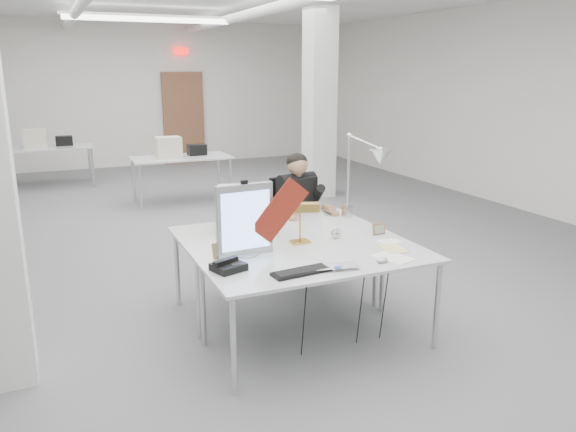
% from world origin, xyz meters
% --- Properties ---
extents(room_shell, '(10.04, 14.04, 3.24)m').
position_xyz_m(room_shell, '(0.04, 0.13, 1.69)').
color(room_shell, '#5D5D60').
rests_on(room_shell, ground).
extents(desk_main, '(1.80, 0.90, 0.02)m').
position_xyz_m(desk_main, '(0.00, -2.50, 0.74)').
color(desk_main, silver).
rests_on(desk_main, room_shell).
extents(desk_second, '(1.80, 0.90, 0.02)m').
position_xyz_m(desk_second, '(0.00, -1.60, 0.74)').
color(desk_second, silver).
rests_on(desk_second, room_shell).
extents(bg_desk_a, '(1.60, 0.80, 0.02)m').
position_xyz_m(bg_desk_a, '(0.20, 3.00, 0.74)').
color(bg_desk_a, silver).
rests_on(bg_desk_a, room_shell).
extents(bg_desk_b, '(1.60, 0.80, 0.02)m').
position_xyz_m(bg_desk_b, '(-1.80, 5.20, 0.74)').
color(bg_desk_b, silver).
rests_on(bg_desk_b, room_shell).
extents(office_chair, '(0.60, 0.60, 1.05)m').
position_xyz_m(office_chair, '(0.49, -0.96, 0.52)').
color(office_chair, black).
rests_on(office_chair, room_shell).
extents(seated_person, '(0.57, 0.67, 0.88)m').
position_xyz_m(seated_person, '(0.49, -1.01, 0.90)').
color(seated_person, black).
rests_on(seated_person, office_chair).
extents(monitor, '(0.46, 0.07, 0.57)m').
position_xyz_m(monitor, '(-0.50, -2.20, 1.04)').
color(monitor, '#A6A6AB').
rests_on(monitor, desk_main).
extents(pennant, '(0.48, 0.05, 0.52)m').
position_xyz_m(pennant, '(-0.22, -2.23, 1.10)').
color(pennant, maroon).
rests_on(pennant, monitor).
extents(keyboard, '(0.45, 0.19, 0.02)m').
position_xyz_m(keyboard, '(-0.27, -2.74, 0.77)').
color(keyboard, black).
rests_on(keyboard, desk_main).
extents(laptop, '(0.36, 0.27, 0.03)m').
position_xyz_m(laptop, '(-0.01, -2.81, 0.77)').
color(laptop, silver).
rests_on(laptop, desk_main).
extents(mouse, '(0.11, 0.10, 0.04)m').
position_xyz_m(mouse, '(0.38, -2.78, 0.77)').
color(mouse, '#B3B2B7').
rests_on(mouse, desk_main).
extents(bankers_lamp, '(0.30, 0.19, 0.31)m').
position_xyz_m(bankers_lamp, '(0.02, -2.08, 0.91)').
color(bankers_lamp, gold).
rests_on(bankers_lamp, desk_main).
extents(desk_phone, '(0.27, 0.25, 0.05)m').
position_xyz_m(desk_phone, '(-0.73, -2.48, 0.78)').
color(desk_phone, black).
rests_on(desk_phone, desk_main).
extents(picture_frame_left, '(0.16, 0.06, 0.12)m').
position_xyz_m(picture_frame_left, '(-0.69, -2.18, 0.82)').
color(picture_frame_left, tan).
rests_on(picture_frame_left, desk_main).
extents(picture_frame_right, '(0.13, 0.04, 0.10)m').
position_xyz_m(picture_frame_right, '(0.76, -2.14, 0.80)').
color(picture_frame_right, '#976A41').
rests_on(picture_frame_right, desk_main).
extents(desk_clock, '(0.09, 0.04, 0.09)m').
position_xyz_m(desk_clock, '(0.36, -2.09, 0.81)').
color(desk_clock, '#BBBCC1').
rests_on(desk_clock, desk_main).
extents(paper_stack_a, '(0.29, 0.35, 0.01)m').
position_xyz_m(paper_stack_a, '(0.51, -2.73, 0.76)').
color(paper_stack_a, white).
rests_on(paper_stack_a, desk_main).
extents(paper_stack_b, '(0.21, 0.27, 0.01)m').
position_xyz_m(paper_stack_b, '(0.64, -2.54, 0.76)').
color(paper_stack_b, '#DDD084').
rests_on(paper_stack_b, desk_main).
extents(paper_stack_c, '(0.19, 0.15, 0.01)m').
position_xyz_m(paper_stack_c, '(0.72, -2.36, 0.76)').
color(paper_stack_c, white).
rests_on(paper_stack_c, desk_main).
extents(beige_monitor, '(0.50, 0.49, 0.39)m').
position_xyz_m(beige_monitor, '(-0.30, -1.52, 0.95)').
color(beige_monitor, beige).
rests_on(beige_monitor, desk_second).
extents(architect_lamp, '(0.33, 0.66, 0.81)m').
position_xyz_m(architect_lamp, '(0.80, -1.75, 1.16)').
color(architect_lamp, silver).
rests_on(architect_lamp, desk_second).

